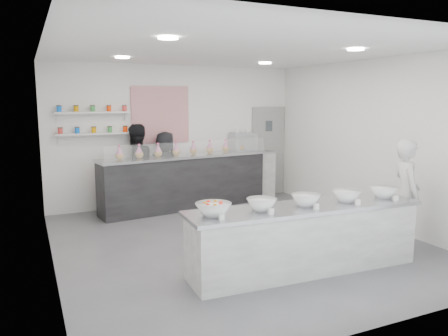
{
  "coord_description": "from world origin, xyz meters",
  "views": [
    {
      "loc": [
        -3.0,
        -6.07,
        2.27
      ],
      "look_at": [
        -0.04,
        0.4,
        1.15
      ],
      "focal_mm": 35.0,
      "sensor_mm": 36.0,
      "label": 1
    }
  ],
  "objects_px": {
    "staff_right": "(166,170)",
    "staff_left": "(136,168)",
    "espresso_ledge": "(244,175)",
    "prep_counter": "(305,238)",
    "espresso_machine": "(243,143)",
    "back_bar": "(185,182)",
    "woman_prep": "(406,194)"
  },
  "relations": [
    {
      "from": "espresso_ledge",
      "to": "espresso_machine",
      "type": "height_order",
      "value": "espresso_machine"
    },
    {
      "from": "espresso_ledge",
      "to": "woman_prep",
      "type": "distance_m",
      "value": 4.15
    },
    {
      "from": "prep_counter",
      "to": "back_bar",
      "type": "bearing_deg",
      "value": 96.66
    },
    {
      "from": "espresso_machine",
      "to": "woman_prep",
      "type": "height_order",
      "value": "woman_prep"
    },
    {
      "from": "espresso_ledge",
      "to": "espresso_machine",
      "type": "bearing_deg",
      "value": 180.0
    },
    {
      "from": "prep_counter",
      "to": "espresso_machine",
      "type": "distance_m",
      "value": 4.47
    },
    {
      "from": "staff_right",
      "to": "staff_left",
      "type": "bearing_deg",
      "value": 12.63
    },
    {
      "from": "espresso_ledge",
      "to": "back_bar",
      "type": "bearing_deg",
      "value": -168.39
    },
    {
      "from": "espresso_ledge",
      "to": "staff_left",
      "type": "bearing_deg",
      "value": -178.48
    },
    {
      "from": "espresso_ledge",
      "to": "staff_left",
      "type": "height_order",
      "value": "staff_left"
    },
    {
      "from": "back_bar",
      "to": "staff_left",
      "type": "distance_m",
      "value": 1.06
    },
    {
      "from": "espresso_machine",
      "to": "staff_right",
      "type": "relative_size",
      "value": 0.35
    },
    {
      "from": "staff_right",
      "to": "prep_counter",
      "type": "bearing_deg",
      "value": 111.44
    },
    {
      "from": "back_bar",
      "to": "staff_right",
      "type": "xyz_separation_m",
      "value": [
        -0.34,
        0.25,
        0.24
      ]
    },
    {
      "from": "espresso_ledge",
      "to": "espresso_machine",
      "type": "xyz_separation_m",
      "value": [
        -0.03,
        0.0,
        0.76
      ]
    },
    {
      "from": "back_bar",
      "to": "woman_prep",
      "type": "relative_size",
      "value": 2.17
    },
    {
      "from": "woman_prep",
      "to": "staff_right",
      "type": "height_order",
      "value": "woman_prep"
    },
    {
      "from": "back_bar",
      "to": "woman_prep",
      "type": "distance_m",
      "value": 4.38
    },
    {
      "from": "back_bar",
      "to": "espresso_ledge",
      "type": "xyz_separation_m",
      "value": [
        1.54,
        0.32,
        -0.02
      ]
    },
    {
      "from": "prep_counter",
      "to": "staff_right",
      "type": "relative_size",
      "value": 2.01
    },
    {
      "from": "espresso_ledge",
      "to": "espresso_machine",
      "type": "relative_size",
      "value": 2.55
    },
    {
      "from": "prep_counter",
      "to": "woman_prep",
      "type": "relative_size",
      "value": 1.93
    },
    {
      "from": "espresso_machine",
      "to": "prep_counter",
      "type": "bearing_deg",
      "value": -106.08
    },
    {
      "from": "espresso_ledge",
      "to": "staff_right",
      "type": "relative_size",
      "value": 0.9
    },
    {
      "from": "back_bar",
      "to": "staff_left",
      "type": "bearing_deg",
      "value": 158.24
    },
    {
      "from": "prep_counter",
      "to": "espresso_machine",
      "type": "bearing_deg",
      "value": 76.2
    },
    {
      "from": "back_bar",
      "to": "staff_right",
      "type": "distance_m",
      "value": 0.49
    },
    {
      "from": "espresso_ledge",
      "to": "staff_right",
      "type": "height_order",
      "value": "staff_right"
    },
    {
      "from": "espresso_machine",
      "to": "staff_right",
      "type": "distance_m",
      "value": 1.92
    },
    {
      "from": "woman_prep",
      "to": "staff_right",
      "type": "xyz_separation_m",
      "value": [
        -2.58,
        4.01,
        -0.03
      ]
    },
    {
      "from": "staff_left",
      "to": "back_bar",
      "type": "bearing_deg",
      "value": 143.32
    },
    {
      "from": "espresso_machine",
      "to": "back_bar",
      "type": "bearing_deg",
      "value": -168.16
    }
  ]
}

